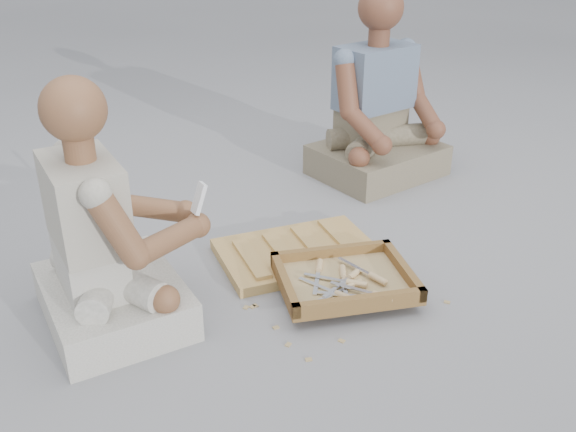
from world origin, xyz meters
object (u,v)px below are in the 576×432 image
craftsman (105,245)px  tool_tray (345,280)px  companion (378,115)px  carved_panel (298,253)px

craftsman → tool_tray: bearing=71.0°
tool_tray → companion: companion is taller
carved_panel → companion: (0.74, 0.56, 0.28)m
carved_panel → craftsman: (-0.72, -0.07, 0.25)m
carved_panel → craftsman: bearing=-174.1°
tool_tray → craftsman: 0.80m
craftsman → companion: companion is taller
companion → tool_tray: bearing=40.7°
tool_tray → carved_panel: bearing=94.0°
carved_panel → tool_tray: size_ratio=1.11×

